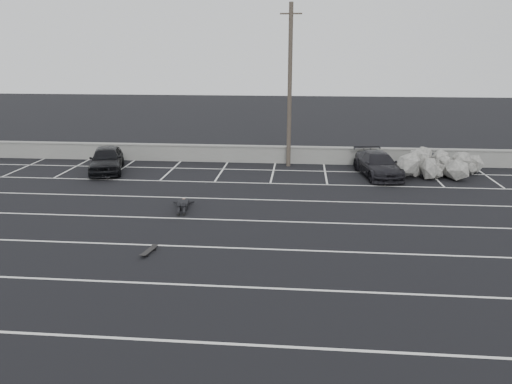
# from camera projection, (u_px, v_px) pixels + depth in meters

# --- Properties ---
(ground) EXTENTS (120.00, 120.00, 0.00)m
(ground) POSITION_uv_depth(u_px,v_px,m) (227.00, 248.00, 17.89)
(ground) COLOR black
(ground) RESTS_ON ground
(seawall) EXTENTS (50.00, 0.45, 1.06)m
(seawall) POSITION_uv_depth(u_px,v_px,m) (260.00, 154.00, 31.14)
(seawall) COLOR gray
(seawall) RESTS_ON ground
(stall_lines) EXTENTS (36.00, 20.05, 0.01)m
(stall_lines) POSITION_uv_depth(u_px,v_px,m) (239.00, 210.00, 22.11)
(stall_lines) COLOR silver
(stall_lines) RESTS_ON ground
(car_left) EXTENTS (2.86, 4.65, 1.48)m
(car_left) POSITION_uv_depth(u_px,v_px,m) (107.00, 159.00, 28.71)
(car_left) COLOR black
(car_left) RESTS_ON ground
(car_right) EXTENTS (2.64, 4.82, 1.32)m
(car_right) POSITION_uv_depth(u_px,v_px,m) (378.00, 165.00, 27.75)
(car_right) COLOR black
(car_right) RESTS_ON ground
(utility_pole) EXTENTS (1.25, 0.25, 9.39)m
(utility_pole) POSITION_uv_depth(u_px,v_px,m) (290.00, 86.00, 29.04)
(utility_pole) COLOR #4C4238
(utility_pole) RESTS_ON ground
(trash_bin) EXTENTS (0.74, 0.74, 0.95)m
(trash_bin) POSITION_uv_depth(u_px,v_px,m) (428.00, 161.00, 29.45)
(trash_bin) COLOR #27282A
(trash_bin) RESTS_ON ground
(riprap_pile) EXTENTS (5.31, 3.84, 1.28)m
(riprap_pile) POSITION_uv_depth(u_px,v_px,m) (434.00, 167.00, 27.91)
(riprap_pile) COLOR gray
(riprap_pile) RESTS_ON ground
(person) EXTENTS (1.75, 2.78, 0.49)m
(person) POSITION_uv_depth(u_px,v_px,m) (183.00, 202.00, 22.44)
(person) COLOR black
(person) RESTS_ON ground
(skateboard) EXTENTS (0.36, 0.87, 0.10)m
(skateboard) POSITION_uv_depth(u_px,v_px,m) (149.00, 251.00, 17.41)
(skateboard) COLOR black
(skateboard) RESTS_ON ground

